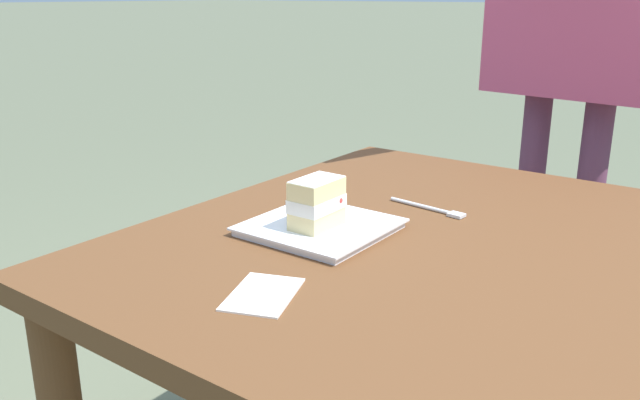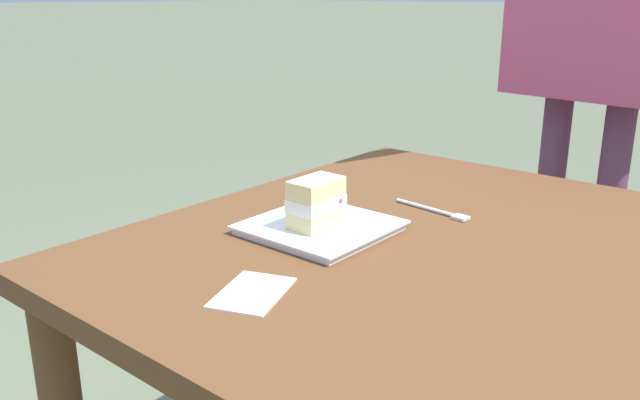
% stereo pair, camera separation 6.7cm
% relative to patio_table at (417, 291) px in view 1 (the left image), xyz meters
% --- Properties ---
extents(patio_table, '(1.10, 0.91, 0.71)m').
position_rel_patio_table_xyz_m(patio_table, '(0.00, 0.00, 0.00)').
color(patio_table, brown).
rests_on(patio_table, ground).
extents(dessert_plate, '(0.24, 0.24, 0.02)m').
position_rel_patio_table_xyz_m(dessert_plate, '(0.09, -0.15, 0.12)').
color(dessert_plate, white).
rests_on(dessert_plate, patio_table).
extents(cake_slice, '(0.10, 0.07, 0.09)m').
position_rel_patio_table_xyz_m(cake_slice, '(0.11, -0.15, 0.17)').
color(cake_slice, '#EAD18C').
rests_on(cake_slice, dessert_plate).
extents(dessert_fork, '(0.03, 0.17, 0.01)m').
position_rel_patio_table_xyz_m(dessert_fork, '(-0.14, -0.05, 0.11)').
color(dessert_fork, silver).
rests_on(dessert_fork, patio_table).
extents(paper_napkin, '(0.15, 0.13, 0.00)m').
position_rel_patio_table_xyz_m(paper_napkin, '(0.35, -0.06, 0.11)').
color(paper_napkin, silver).
rests_on(paper_napkin, patio_table).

